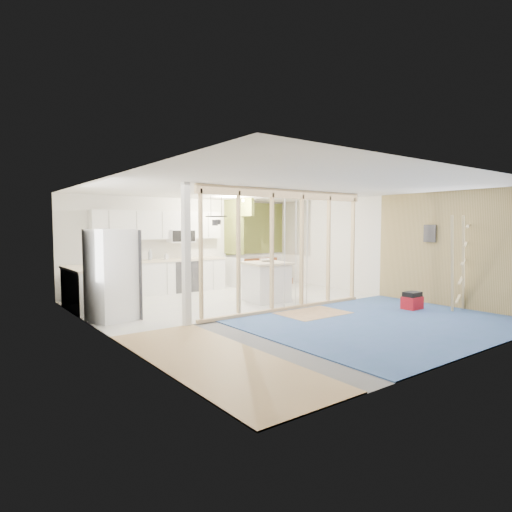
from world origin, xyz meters
TOP-DOWN VIEW (x-y plane):
  - room at (0.00, 0.00)m, footprint 7.01×8.01m
  - floor_overlays at (0.07, 0.06)m, footprint 7.00×8.00m
  - stud_frame at (-0.22, -0.00)m, footprint 4.66×0.14m
  - base_cabinets at (-1.61, 3.36)m, footprint 4.45×2.24m
  - upper_cabinets at (-0.84, 3.82)m, footprint 3.60×0.41m
  - green_partition at (2.04, 3.66)m, footprint 2.25×1.51m
  - pot_rack at (-0.31, 1.89)m, footprint 0.52×0.52m
  - sheathing_panel at (3.48, -2.00)m, footprint 0.02×4.00m
  - electrical_panel at (3.43, -1.40)m, footprint 0.04×0.30m
  - ceiling_light at (1.40, 3.00)m, footprint 0.32×0.32m
  - fridge at (-3.04, 1.23)m, footprint 0.93×0.90m
  - island at (0.60, 1.10)m, footprint 1.09×1.09m
  - bowl at (0.68, 1.21)m, footprint 0.28×0.28m
  - soap_bottle_a at (-1.20, 3.78)m, footprint 0.14×0.14m
  - soap_bottle_b at (-0.78, 3.71)m, footprint 0.11×0.11m
  - toolbox at (2.54, -1.56)m, footprint 0.42×0.32m
  - ladder at (3.10, -2.28)m, footprint 1.07×0.21m

SIDE VIEW (x-z plane):
  - floor_overlays at x=0.07m, z-range 0.00..0.02m
  - toolbox at x=2.54m, z-range -0.01..0.39m
  - base_cabinets at x=-1.61m, z-range 0.00..0.93m
  - island at x=0.60m, z-range 0.00..0.96m
  - fridge at x=-3.04m, z-range 0.00..1.76m
  - green_partition at x=2.04m, z-range -0.36..2.24m
  - bowl at x=0.68m, z-range 0.96..1.03m
  - soap_bottle_b at x=-0.78m, z-range 0.93..1.13m
  - ladder at x=3.10m, z-range 0.02..2.05m
  - soap_bottle_a at x=-1.20m, z-range 0.93..1.24m
  - sheathing_panel at x=3.48m, z-range 0.00..2.60m
  - room at x=0.00m, z-range 0.00..2.61m
  - stud_frame at x=-0.22m, z-range 0.28..2.88m
  - electrical_panel at x=3.43m, z-range 1.45..1.85m
  - upper_cabinets at x=-0.84m, z-range 1.39..2.25m
  - pot_rack at x=-0.31m, z-range 1.64..2.36m
  - ceiling_light at x=1.40m, z-range 2.50..2.58m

